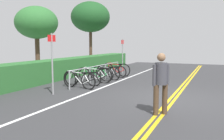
% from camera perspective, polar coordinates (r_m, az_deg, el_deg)
% --- Properties ---
extents(ground_plane, '(29.70, 11.97, 0.05)m').
position_cam_1_polar(ground_plane, '(8.59, 13.89, -6.68)').
color(ground_plane, '#353538').
extents(centre_line_yellow_inner, '(26.73, 0.10, 0.00)m').
position_cam_1_polar(centre_line_yellow_inner, '(8.57, 14.43, -6.54)').
color(centre_line_yellow_inner, gold).
rests_on(centre_line_yellow_inner, ground_plane).
extents(centre_line_yellow_outer, '(26.73, 0.10, 0.00)m').
position_cam_1_polar(centre_line_yellow_outer, '(8.60, 13.37, -6.47)').
color(centre_line_yellow_outer, gold).
rests_on(centre_line_yellow_outer, ground_plane).
extents(bike_lane_stripe_white, '(26.73, 0.12, 0.00)m').
position_cam_1_polar(bike_lane_stripe_white, '(9.57, -4.74, -5.02)').
color(bike_lane_stripe_white, white).
rests_on(bike_lane_stripe_white, ground_plane).
extents(bike_rack, '(5.18, 0.05, 0.78)m').
position_cam_1_polar(bike_rack, '(12.15, -3.22, 0.22)').
color(bike_rack, '#9EA0A5').
rests_on(bike_rack, ground_plane).
extents(bicycle_0, '(0.50, 1.75, 0.76)m').
position_cam_1_polar(bicycle_0, '(10.32, -7.68, -2.25)').
color(bicycle_0, black).
rests_on(bicycle_0, ground_plane).
extents(bicycle_1, '(0.47, 1.70, 0.68)m').
position_cam_1_polar(bicycle_1, '(10.94, -6.78, -1.95)').
color(bicycle_1, black).
rests_on(bicycle_1, ground_plane).
extents(bicycle_2, '(0.59, 1.73, 0.77)m').
position_cam_1_polar(bicycle_2, '(11.57, -4.30, -1.23)').
color(bicycle_2, black).
rests_on(bicycle_2, ground_plane).
extents(bicycle_3, '(0.52, 1.77, 0.73)m').
position_cam_1_polar(bicycle_3, '(12.24, -3.71, -0.93)').
color(bicycle_3, black).
rests_on(bicycle_3, ground_plane).
extents(bicycle_4, '(0.46, 1.71, 0.74)m').
position_cam_1_polar(bicycle_4, '(12.68, -1.40, -0.63)').
color(bicycle_4, black).
rests_on(bicycle_4, ground_plane).
extents(bicycle_5, '(0.47, 1.71, 0.69)m').
position_cam_1_polar(bicycle_5, '(13.45, -0.21, -0.35)').
color(bicycle_5, black).
rests_on(bicycle_5, ground_plane).
extents(bicycle_6, '(0.46, 1.76, 0.78)m').
position_cam_1_polar(bicycle_6, '(14.01, 0.86, 0.10)').
color(bicycle_6, black).
rests_on(bicycle_6, ground_plane).
extents(pedestrian, '(0.37, 0.37, 1.62)m').
position_cam_1_polar(pedestrian, '(6.51, 11.26, -2.22)').
color(pedestrian, '#4C3826').
rests_on(pedestrian, ground_plane).
extents(sign_post_near, '(0.36, 0.08, 2.22)m').
position_cam_1_polar(sign_post_near, '(9.10, -13.72, 2.73)').
color(sign_post_near, gray).
rests_on(sign_post_near, ground_plane).
extents(sign_post_far, '(0.36, 0.06, 2.11)m').
position_cam_1_polar(sign_post_far, '(15.12, 2.46, 4.03)').
color(sign_post_far, gray).
rests_on(sign_post_far, ground_plane).
extents(hedge_backdrop, '(14.13, 1.18, 1.02)m').
position_cam_1_polar(hedge_backdrop, '(14.60, -8.76, 0.85)').
color(hedge_backdrop, '#2D6B30').
rests_on(hedge_backdrop, ground_plane).
extents(tree_mid, '(2.41, 2.41, 3.95)m').
position_cam_1_polar(tree_mid, '(14.84, -17.10, 10.39)').
color(tree_mid, '#473323').
rests_on(tree_mid, ground_plane).
extents(tree_far_right, '(3.00, 3.00, 5.03)m').
position_cam_1_polar(tree_far_right, '(19.38, -5.03, 12.10)').
color(tree_far_right, '#473323').
rests_on(tree_far_right, ground_plane).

